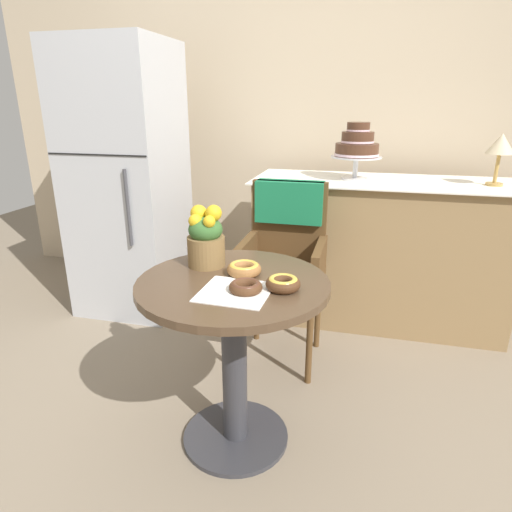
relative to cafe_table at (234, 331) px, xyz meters
The scene contains 13 objects.
ground_plane 0.51m from the cafe_table, ahead, with size 8.00×8.00×0.00m, color gray.
back_wall 2.03m from the cafe_table, 90.00° to the left, with size 4.80×0.10×2.70m, color #C1AD8E.
cafe_table is the anchor object (origin of this frame).
wicker_chair 0.76m from the cafe_table, 85.30° to the left, with size 0.42×0.45×0.95m.
paper_napkin 0.24m from the cafe_table, 68.71° to the right, with size 0.24×0.24×0.00m, color white.
donut_front 0.25m from the cafe_table, 71.55° to the left, with size 0.13×0.13×0.04m.
donut_mid 0.26m from the cafe_table, 49.65° to the right, with size 0.12×0.12×0.04m.
donut_side 0.31m from the cafe_table, ahead, with size 0.12×0.12×0.05m.
flower_vase 0.38m from the cafe_table, 138.96° to the left, with size 0.15×0.15×0.25m.
display_counter 1.41m from the cafe_table, 67.07° to the left, with size 1.56×0.62×0.90m.
tiered_cake_stand 1.48m from the cafe_table, 73.86° to the left, with size 0.30×0.30×0.33m.
table_lamp 1.82m from the cafe_table, 48.26° to the left, with size 0.15×0.15×0.28m.
refrigerator 1.56m from the cafe_table, 133.67° to the left, with size 0.64×0.63×1.70m.
Camera 1 is at (0.45, -1.43, 1.34)m, focal length 30.80 mm.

